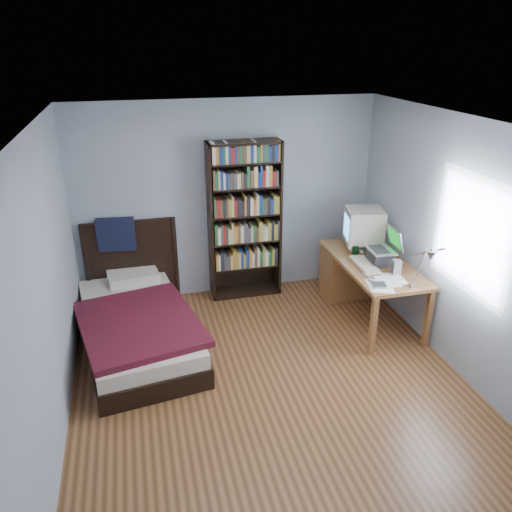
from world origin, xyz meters
name	(u,v)px	position (x,y,z in m)	size (l,w,h in m)	color
room	(276,269)	(0.03, 0.00, 1.25)	(4.20, 4.24, 2.50)	#563419
desk	(355,270)	(1.51, 1.41, 0.42)	(0.75, 1.59, 0.73)	brown
crt_monitor	(363,226)	(1.55, 1.39, 1.02)	(0.53, 0.49, 0.51)	beige
laptop	(382,254)	(1.57, 0.91, 0.85)	(0.36, 0.36, 0.43)	#2D2D30
desk_lamp	(428,258)	(1.50, -0.09, 1.23)	(0.24, 0.53, 0.63)	#99999E
keyboard	(365,265)	(1.36, 0.89, 0.75)	(0.19, 0.48, 0.03)	beige
speaker	(397,267)	(1.60, 0.60, 0.82)	(0.09, 0.09, 0.17)	gray
soda_can	(355,249)	(1.40, 1.23, 0.79)	(0.07, 0.07, 0.12)	black
mouse	(361,251)	(1.49, 1.25, 0.75)	(0.07, 0.11, 0.04)	silver
phone_silver	(367,275)	(1.27, 0.65, 0.74)	(0.05, 0.10, 0.02)	silver
phone_grey	(373,281)	(1.26, 0.48, 0.74)	(0.05, 0.10, 0.02)	gray
external_drive	(379,285)	(1.28, 0.37, 0.74)	(0.13, 0.13, 0.03)	gray
bookshelf	(245,221)	(0.19, 1.94, 1.01)	(0.91, 0.30, 2.02)	black
bed	(137,320)	(-1.24, 1.12, 0.25)	(1.43, 2.30, 1.16)	black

